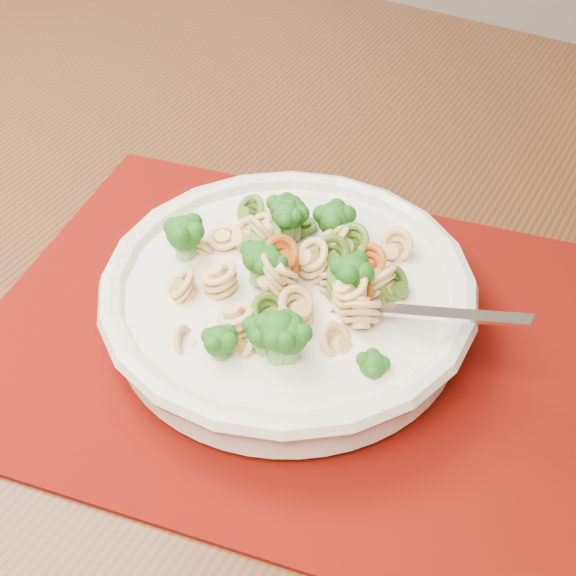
% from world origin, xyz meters
% --- Properties ---
extents(dining_table, '(1.62, 1.20, 0.73)m').
position_xyz_m(dining_table, '(0.26, 0.48, 0.64)').
color(dining_table, '#4E2916').
rests_on(dining_table, ground).
extents(placemat, '(0.48, 0.37, 0.00)m').
position_xyz_m(placemat, '(0.24, 0.34, 0.73)').
color(placemat, '#5F0504').
rests_on(placemat, dining_table).
extents(pasta_bowl, '(0.29, 0.29, 0.05)m').
position_xyz_m(pasta_bowl, '(0.23, 0.35, 0.76)').
color(pasta_bowl, silver).
rests_on(pasta_bowl, placemat).
extents(pasta_broccoli_heap, '(0.24, 0.24, 0.06)m').
position_xyz_m(pasta_broccoli_heap, '(0.23, 0.35, 0.78)').
color(pasta_broccoli_heap, '#E6C172').
rests_on(pasta_broccoli_heap, pasta_bowl).
extents(fork, '(0.18, 0.05, 0.08)m').
position_xyz_m(fork, '(0.29, 0.34, 0.77)').
color(fork, silver).
rests_on(fork, pasta_bowl).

